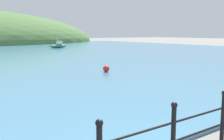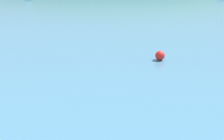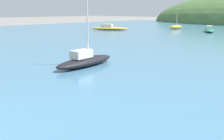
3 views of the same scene
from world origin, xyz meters
The scene contains 4 objects.
boat_mid_harbor centered at (-7.58, 32.36, 0.35)m, with size 2.65×3.74×0.78m.
boat_green_fishing centered at (-3.37, 8.33, 0.39)m, with size 1.49×3.83×4.52m.
boat_nearest_quay centered at (-19.17, 26.55, 0.36)m, with size 5.21×3.69×0.81m.
boat_red_dinghy centered at (-13.30, 34.21, 0.40)m, with size 1.44×2.14×2.20m.
Camera 3 is at (6.00, 0.22, 2.69)m, focal length 42.00 mm.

